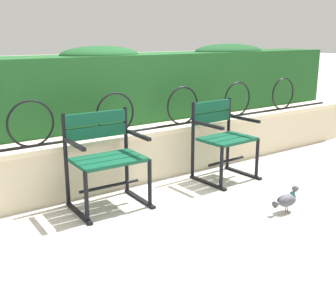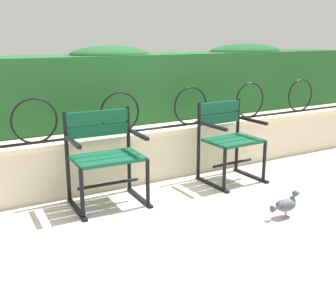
# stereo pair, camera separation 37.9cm
# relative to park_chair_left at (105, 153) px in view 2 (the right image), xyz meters

# --- Properties ---
(ground_plane) EXTENTS (60.00, 60.00, 0.00)m
(ground_plane) POSITION_rel_park_chair_left_xyz_m (0.53, -0.30, -0.46)
(ground_plane) COLOR #BCB7AD
(stone_wall) EXTENTS (6.84, 0.41, 0.54)m
(stone_wall) POSITION_rel_park_chair_left_xyz_m (0.53, 0.44, -0.19)
(stone_wall) COLOR beige
(stone_wall) RESTS_ON ground
(iron_arch_fence) EXTENTS (6.31, 0.02, 0.42)m
(iron_arch_fence) POSITION_rel_park_chair_left_xyz_m (0.34, 0.37, 0.26)
(iron_arch_fence) COLOR black
(iron_arch_fence) RESTS_ON stone_wall
(hedge_row) EXTENTS (6.70, 0.65, 0.85)m
(hedge_row) POSITION_rel_park_chair_left_xyz_m (0.54, 0.94, 0.48)
(hedge_row) COLOR #1E5123
(hedge_row) RESTS_ON stone_wall
(park_chair_left) EXTENTS (0.65, 0.54, 0.84)m
(park_chair_left) POSITION_rel_park_chair_left_xyz_m (0.00, 0.00, 0.00)
(park_chair_left) COLOR #0F4C33
(park_chair_left) RESTS_ON ground
(park_chair_right) EXTENTS (0.59, 0.54, 0.82)m
(park_chair_right) POSITION_rel_park_chair_left_xyz_m (1.35, -0.05, -0.01)
(park_chair_right) COLOR #0F4C33
(park_chair_right) RESTS_ON ground
(pigeon_near_chairs) EXTENTS (0.29, 0.11, 0.22)m
(pigeon_near_chairs) POSITION_rel_park_chair_left_xyz_m (1.19, -1.06, -0.35)
(pigeon_near_chairs) COLOR #5B5B66
(pigeon_near_chairs) RESTS_ON ground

